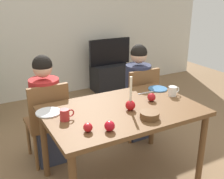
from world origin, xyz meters
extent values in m
plane|color=brown|center=(0.00, 0.00, 0.00)|extent=(7.68, 7.68, 0.00)
cube|color=beige|center=(0.00, 2.60, 1.30)|extent=(6.40, 0.10, 2.60)
cube|color=brown|center=(0.00, 0.00, 0.73)|extent=(1.40, 0.90, 0.04)
cylinder|color=brown|center=(0.64, -0.39, 0.35)|extent=(0.06, 0.06, 0.71)
cylinder|color=brown|center=(-0.64, 0.39, 0.35)|extent=(0.06, 0.06, 0.71)
cylinder|color=brown|center=(0.64, 0.39, 0.35)|extent=(0.06, 0.06, 0.71)
cube|color=brown|center=(-0.53, 0.69, 0.43)|extent=(0.40, 0.40, 0.04)
cube|color=brown|center=(-0.53, 0.51, 0.68)|extent=(0.40, 0.04, 0.45)
cylinder|color=brown|center=(-0.36, 0.86, 0.21)|extent=(0.04, 0.04, 0.41)
cylinder|color=brown|center=(-0.70, 0.86, 0.21)|extent=(0.04, 0.04, 0.41)
cylinder|color=brown|center=(-0.36, 0.52, 0.21)|extent=(0.04, 0.04, 0.41)
cylinder|color=brown|center=(-0.70, 0.52, 0.21)|extent=(0.04, 0.04, 0.41)
cube|color=brown|center=(0.59, 0.69, 0.43)|extent=(0.40, 0.40, 0.04)
cube|color=brown|center=(0.59, 0.51, 0.68)|extent=(0.40, 0.04, 0.45)
cylinder|color=brown|center=(0.76, 0.86, 0.21)|extent=(0.04, 0.04, 0.41)
cylinder|color=brown|center=(0.42, 0.86, 0.21)|extent=(0.04, 0.04, 0.41)
cylinder|color=brown|center=(0.76, 0.52, 0.21)|extent=(0.04, 0.04, 0.41)
cylinder|color=brown|center=(0.42, 0.52, 0.21)|extent=(0.04, 0.04, 0.41)
cube|color=#33384C|center=(-0.53, 0.64, 0.23)|extent=(0.28, 0.28, 0.45)
cylinder|color=#AD2323|center=(-0.53, 0.64, 0.69)|extent=(0.30, 0.30, 0.48)
sphere|color=tan|center=(-0.53, 0.64, 1.04)|extent=(0.19, 0.19, 0.19)
sphere|color=black|center=(-0.53, 0.64, 1.07)|extent=(0.19, 0.19, 0.19)
cube|color=#33384C|center=(0.59, 0.64, 0.23)|extent=(0.28, 0.28, 0.45)
cylinder|color=#282D47|center=(0.59, 0.64, 0.69)|extent=(0.30, 0.30, 0.48)
sphere|color=tan|center=(0.59, 0.64, 1.04)|extent=(0.19, 0.19, 0.19)
sphere|color=black|center=(0.59, 0.64, 1.07)|extent=(0.19, 0.19, 0.19)
cube|color=black|center=(1.10, 2.30, 0.24)|extent=(0.64, 0.40, 0.48)
cube|color=black|center=(1.10, 2.30, 0.71)|extent=(0.79, 0.04, 0.46)
cube|color=black|center=(1.10, 2.30, 0.71)|extent=(0.76, 0.05, 0.46)
sphere|color=red|center=(0.05, -0.06, 0.80)|extent=(0.09, 0.09, 0.09)
cylinder|color=#EFE5C6|center=(0.05, -0.06, 0.95)|extent=(0.02, 0.02, 0.22)
cylinder|color=silver|center=(-0.62, 0.23, 0.76)|extent=(0.22, 0.22, 0.01)
cylinder|color=teal|center=(0.59, 0.26, 0.76)|extent=(0.20, 0.20, 0.01)
cylinder|color=#B72D2D|center=(-0.54, 0.03, 0.80)|extent=(0.08, 0.08, 0.10)
torus|color=#B72D2D|center=(-0.48, 0.03, 0.80)|extent=(0.07, 0.01, 0.07)
cylinder|color=white|center=(0.60, 0.04, 0.80)|extent=(0.08, 0.08, 0.10)
torus|color=white|center=(0.66, 0.04, 0.80)|extent=(0.07, 0.01, 0.07)
cube|color=silver|center=(0.41, 0.22, 0.75)|extent=(0.18, 0.03, 0.01)
cylinder|color=brown|center=(0.10, -0.28, 0.78)|extent=(0.16, 0.16, 0.06)
sphere|color=red|center=(-0.45, -0.24, 0.79)|extent=(0.07, 0.07, 0.07)
sphere|color=#AD191F|center=(0.33, 0.02, 0.79)|extent=(0.08, 0.08, 0.08)
sphere|color=red|center=(-0.30, -0.31, 0.79)|extent=(0.08, 0.08, 0.08)
camera|label=1|loc=(-1.18, -1.97, 1.78)|focal=44.51mm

